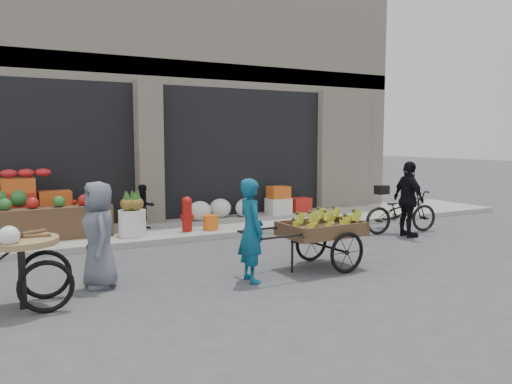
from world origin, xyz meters
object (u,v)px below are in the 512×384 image
vendor_grey (99,235)px  cyclist (409,199)px  vendor_woman (251,230)px  bicycle (401,212)px  fire_hydrant (187,213)px  banana_cart (319,227)px  orange_bucket (211,222)px  pineapple_bin (132,223)px  tricycle_cart (21,261)px  seated_person (144,207)px

vendor_grey → cyclist: cyclist is taller
vendor_woman → bicycle: vendor_woman is taller
fire_hydrant → bicycle: 4.51m
banana_cart → cyclist: cyclist is taller
orange_bucket → bicycle: size_ratio=0.19×
pineapple_bin → bicycle: size_ratio=0.30×
pineapple_bin → tricycle_cart: size_ratio=0.36×
vendor_grey → orange_bucket: bearing=133.9°
pineapple_bin → banana_cart: size_ratio=0.24×
bicycle → cyclist: bearing=162.1°
bicycle → orange_bucket: bearing=74.9°
cyclist → seated_person: bearing=68.5°
seated_person → bicycle: 5.41m
seated_person → cyclist: (4.69, -2.73, 0.19)m
fire_hydrant → bicycle: size_ratio=0.41×
vendor_grey → cyclist: bearing=95.4°
orange_bucket → cyclist: bearing=-30.2°
pineapple_bin → fire_hydrant: (1.10, -0.05, 0.13)m
seated_person → cyclist: bearing=-40.2°
seated_person → banana_cart: bearing=-77.4°
vendor_woman → banana_cart: bearing=-80.3°
vendor_woman → cyclist: (4.30, 1.37, 0.05)m
orange_bucket → cyclist: cyclist is taller
bicycle → seated_person: bearing=73.2°
vendor_grey → pineapple_bin: bearing=157.4°
fire_hydrant → tricycle_cart: 4.53m
vendor_woman → tricycle_cart: vendor_woman is taller
seated_person → vendor_grey: 3.71m
orange_bucket → banana_cart: (0.44, -3.25, 0.37)m
orange_bucket → vendor_woman: (-0.81, -3.39, 0.45)m
tricycle_cart → vendor_woman: bearing=-0.4°
banana_cart → pineapple_bin: bearing=118.8°
bicycle → cyclist: 0.55m
banana_cart → bicycle: bearing=23.9°
vendor_grey → bicycle: 6.50m
pineapple_bin → vendor_grey: size_ratio=0.36×
fire_hydrant → bicycle: bearing=-21.8°
pineapple_bin → banana_cart: (2.04, -3.35, 0.27)m
cyclist → fire_hydrant: bearing=71.2°
orange_bucket → bicycle: 4.03m
fire_hydrant → cyclist: size_ratio=0.46×
seated_person → vendor_woman: 4.11m
fire_hydrant → orange_bucket: size_ratio=2.22×
pineapple_bin → cyclist: (5.09, -2.13, 0.40)m
orange_bucket → pineapple_bin: bearing=176.4°
fire_hydrant → tricycle_cart: (-3.20, -3.20, 0.06)m
banana_cart → tricycle_cart: 4.14m
seated_person → tricycle_cart: size_ratio=0.64×
fire_hydrant → tricycle_cart: bearing=-135.0°
seated_person → cyclist: size_ratio=0.60×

